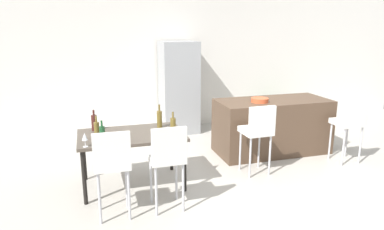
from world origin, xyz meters
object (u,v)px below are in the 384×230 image
at_px(dining_chair_near, 112,160).
at_px(refrigerator, 179,87).
at_px(bar_chair_left, 258,129).
at_px(potted_plant, 277,107).
at_px(dining_chair_far, 167,155).
at_px(wine_bottle_far, 94,122).
at_px(wine_glass_near, 168,130).
at_px(dining_table, 131,139).
at_px(wine_glass_middle, 85,137).
at_px(fruit_bowl, 260,100).
at_px(wine_bottle_end, 173,126).
at_px(kitchen_island, 272,126).
at_px(wine_bottle_left, 102,134).
at_px(bar_chair_middle, 350,120).
at_px(wine_bottle_corner, 97,131).
at_px(wine_bottle_right, 159,119).

distance_m(dining_chair_near, refrigerator, 3.51).
xyz_separation_m(bar_chair_left, potted_plant, (1.73, 2.45, -0.34)).
bearing_deg(dining_chair_far, wine_bottle_far, 124.84).
bearing_deg(potted_plant, dining_chair_far, -135.94).
relative_size(dining_chair_near, wine_glass_near, 6.03).
height_order(dining_chair_far, wine_bottle_far, dining_chair_far).
distance_m(dining_table, potted_plant, 4.24).
relative_size(wine_bottle_far, wine_glass_middle, 1.65).
bearing_deg(dining_chair_near, wine_bottle_far, 97.62).
relative_size(wine_glass_middle, fruit_bowl, 0.61).
height_order(bar_chair_left, wine_glass_near, bar_chair_left).
xyz_separation_m(bar_chair_left, wine_bottle_end, (-1.27, -0.04, 0.16)).
distance_m(kitchen_island, wine_glass_near, 2.35).
relative_size(dining_chair_far, wine_bottle_left, 3.70).
height_order(wine_bottle_left, wine_glass_middle, wine_bottle_left).
relative_size(bar_chair_middle, wine_glass_near, 6.03).
distance_m(bar_chair_left, dining_chair_far, 1.63).
bearing_deg(dining_chair_far, refrigerator, 73.14).
xyz_separation_m(refrigerator, fruit_bowl, (0.92, -1.75, 0.04)).
height_order(kitchen_island, bar_chair_left, bar_chair_left).
distance_m(wine_bottle_end, wine_bottle_far, 1.11).
bearing_deg(wine_bottle_corner, kitchen_island, 15.47).
relative_size(wine_bottle_left, wine_bottle_end, 0.93).
bearing_deg(wine_bottle_right, bar_chair_left, -13.62).
bearing_deg(refrigerator, wine_bottle_right, -111.36).
height_order(wine_bottle_right, fruit_bowl, wine_bottle_right).
xyz_separation_m(bar_chair_left, dining_table, (-1.80, 0.14, -0.03)).
bearing_deg(wine_bottle_corner, dining_chair_near, -78.87).
xyz_separation_m(wine_glass_middle, fruit_bowl, (2.77, 0.94, 0.09)).
bearing_deg(fruit_bowl, bar_chair_left, -117.92).
distance_m(dining_chair_far, refrigerator, 3.27).
height_order(kitchen_island, dining_chair_near, dining_chair_near).
height_order(bar_chair_middle, wine_bottle_right, wine_bottle_right).
distance_m(dining_chair_far, potted_plant, 4.49).
bearing_deg(bar_chair_middle, wine_bottle_far, 173.33).
bearing_deg(bar_chair_middle, fruit_bowl, 149.72).
bearing_deg(wine_bottle_end, wine_glass_middle, -170.23).
bearing_deg(refrigerator, bar_chair_middle, -49.07).
distance_m(bar_chair_left, potted_plant, 3.02).
bearing_deg(wine_bottle_right, wine_bottle_end, -73.91).
height_order(kitchen_island, fruit_bowl, fruit_bowl).
distance_m(wine_bottle_right, refrigerator, 2.29).
relative_size(bar_chair_middle, dining_chair_far, 1.00).
bearing_deg(wine_bottle_end, bar_chair_middle, 0.75).
distance_m(dining_chair_far, wine_bottle_far, 1.36).
distance_m(bar_chair_middle, dining_table, 3.40).
relative_size(dining_table, wine_bottle_right, 4.17).
distance_m(dining_table, dining_chair_near, 0.86).
distance_m(bar_chair_middle, wine_glass_middle, 4.00).
height_order(dining_table, wine_bottle_right, wine_bottle_right).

